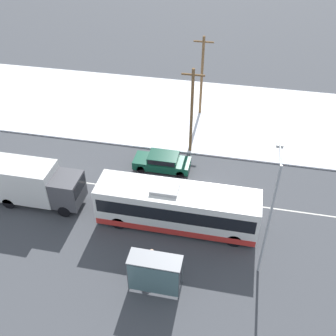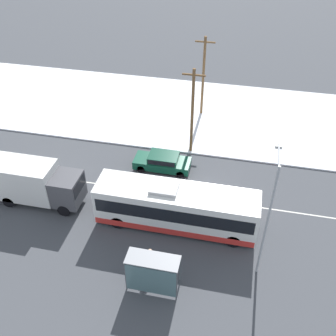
{
  "view_description": "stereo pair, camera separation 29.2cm",
  "coord_description": "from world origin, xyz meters",
  "px_view_note": "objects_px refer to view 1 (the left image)",
  "views": [
    {
      "loc": [
        2.11,
        -21.54,
        19.71
      ],
      "look_at": [
        -2.59,
        1.36,
        1.4
      ],
      "focal_mm": 42.0,
      "sensor_mm": 36.0,
      "label": 1
    },
    {
      "loc": [
        2.4,
        -21.48,
        19.71
      ],
      "look_at": [
        -2.59,
        1.36,
        1.4
      ],
      "focal_mm": 42.0,
      "sensor_mm": 36.0,
      "label": 2
    }
  ],
  "objects_px": {
    "box_truck": "(34,183)",
    "utility_pole_roadside": "(192,111)",
    "bus_shelter": "(154,272)",
    "sedan_car": "(162,161)",
    "pedestrian_at_stop": "(152,257)",
    "city_bus": "(177,207)",
    "utility_pole_snowlot": "(202,75)",
    "streetlamp": "(271,205)"
  },
  "relations": [
    {
      "from": "bus_shelter",
      "to": "utility_pole_roadside",
      "type": "relative_size",
      "value": 0.4
    },
    {
      "from": "box_truck",
      "to": "utility_pole_roadside",
      "type": "xyz_separation_m",
      "value": [
        9.89,
        8.47,
        2.2
      ]
    },
    {
      "from": "streetlamp",
      "to": "box_truck",
      "type": "bearing_deg",
      "value": 170.8
    },
    {
      "from": "bus_shelter",
      "to": "utility_pole_snowlot",
      "type": "bearing_deg",
      "value": 90.65
    },
    {
      "from": "bus_shelter",
      "to": "streetlamp",
      "type": "bearing_deg",
      "value": 27.51
    },
    {
      "from": "streetlamp",
      "to": "utility_pole_roadside",
      "type": "height_order",
      "value": "streetlamp"
    },
    {
      "from": "city_bus",
      "to": "utility_pole_snowlot",
      "type": "xyz_separation_m",
      "value": [
        -0.52,
        15.21,
        2.46
      ]
    },
    {
      "from": "city_bus",
      "to": "pedestrian_at_stop",
      "type": "xyz_separation_m",
      "value": [
        -0.77,
        -4.0,
        -0.52
      ]
    },
    {
      "from": "bus_shelter",
      "to": "utility_pole_snowlot",
      "type": "distance_m",
      "value": 20.77
    },
    {
      "from": "box_truck",
      "to": "utility_pole_roadside",
      "type": "bearing_deg",
      "value": 40.58
    },
    {
      "from": "bus_shelter",
      "to": "utility_pole_roadside",
      "type": "bearing_deg",
      "value": 90.66
    },
    {
      "from": "sedan_car",
      "to": "bus_shelter",
      "type": "bearing_deg",
      "value": 99.91
    },
    {
      "from": "sedan_car",
      "to": "bus_shelter",
      "type": "distance_m",
      "value": 11.48
    },
    {
      "from": "box_truck",
      "to": "bus_shelter",
      "type": "distance_m",
      "value": 11.52
    },
    {
      "from": "streetlamp",
      "to": "pedestrian_at_stop",
      "type": "bearing_deg",
      "value": -165.68
    },
    {
      "from": "city_bus",
      "to": "sedan_car",
      "type": "relative_size",
      "value": 2.39
    },
    {
      "from": "box_truck",
      "to": "sedan_car",
      "type": "distance_m",
      "value": 9.9
    },
    {
      "from": "pedestrian_at_stop",
      "to": "utility_pole_roadside",
      "type": "height_order",
      "value": "utility_pole_roadside"
    },
    {
      "from": "bus_shelter",
      "to": "utility_pole_snowlot",
      "type": "relative_size",
      "value": 0.39
    },
    {
      "from": "box_truck",
      "to": "utility_pole_roadside",
      "type": "height_order",
      "value": "utility_pole_roadside"
    },
    {
      "from": "box_truck",
      "to": "streetlamp",
      "type": "distance_m",
      "value": 16.46
    },
    {
      "from": "bus_shelter",
      "to": "utility_pole_snowlot",
      "type": "height_order",
      "value": "utility_pole_snowlot"
    },
    {
      "from": "box_truck",
      "to": "sedan_car",
      "type": "relative_size",
      "value": 1.47
    },
    {
      "from": "pedestrian_at_stop",
      "to": "utility_pole_roadside",
      "type": "relative_size",
      "value": 0.23
    },
    {
      "from": "pedestrian_at_stop",
      "to": "bus_shelter",
      "type": "xyz_separation_m",
      "value": [
        0.48,
        -1.44,
        0.61
      ]
    },
    {
      "from": "city_bus",
      "to": "streetlamp",
      "type": "height_order",
      "value": "streetlamp"
    },
    {
      "from": "streetlamp",
      "to": "sedan_car",
      "type": "bearing_deg",
      "value": 133.68
    },
    {
      "from": "city_bus",
      "to": "streetlamp",
      "type": "xyz_separation_m",
      "value": [
        5.58,
        -2.38,
        3.48
      ]
    },
    {
      "from": "sedan_car",
      "to": "streetlamp",
      "type": "distance_m",
      "value": 12.14
    },
    {
      "from": "box_truck",
      "to": "pedestrian_at_stop",
      "type": "height_order",
      "value": "box_truck"
    },
    {
      "from": "utility_pole_roadside",
      "to": "utility_pole_snowlot",
      "type": "height_order",
      "value": "utility_pole_snowlot"
    },
    {
      "from": "box_truck",
      "to": "sedan_car",
      "type": "height_order",
      "value": "box_truck"
    },
    {
      "from": "pedestrian_at_stop",
      "to": "utility_pole_roadside",
      "type": "distance_m",
      "value": 13.0
    },
    {
      "from": "bus_shelter",
      "to": "pedestrian_at_stop",
      "type": "bearing_deg",
      "value": 108.44
    },
    {
      "from": "city_bus",
      "to": "sedan_car",
      "type": "xyz_separation_m",
      "value": [
        -2.26,
        5.84,
        -0.82
      ]
    },
    {
      "from": "utility_pole_roadside",
      "to": "bus_shelter",
      "type": "bearing_deg",
      "value": -89.34
    },
    {
      "from": "sedan_car",
      "to": "streetlamp",
      "type": "relative_size",
      "value": 0.56
    },
    {
      "from": "streetlamp",
      "to": "utility_pole_roadside",
      "type": "bearing_deg",
      "value": 118.64
    },
    {
      "from": "bus_shelter",
      "to": "streetlamp",
      "type": "xyz_separation_m",
      "value": [
        5.87,
        3.06,
        3.38
      ]
    },
    {
      "from": "utility_pole_roadside",
      "to": "pedestrian_at_stop",
      "type": "bearing_deg",
      "value": -91.43
    },
    {
      "from": "box_truck",
      "to": "pedestrian_at_stop",
      "type": "relative_size",
      "value": 3.81
    },
    {
      "from": "pedestrian_at_stop",
      "to": "utility_pole_roadside",
      "type": "xyz_separation_m",
      "value": [
        0.32,
        12.67,
        2.9
      ]
    }
  ]
}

